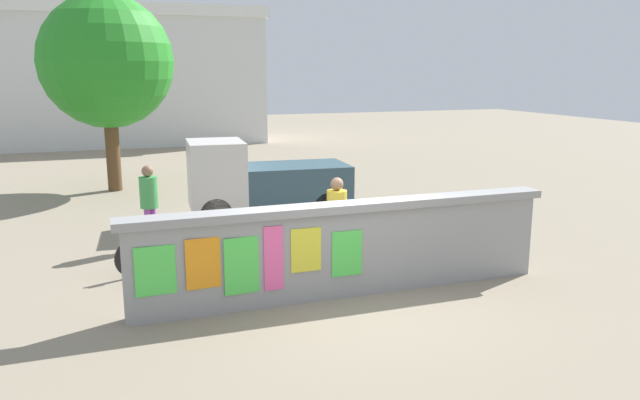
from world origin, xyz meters
The scene contains 9 objects.
ground centered at (0.00, 8.00, 0.00)m, with size 60.00×60.00×0.00m, color gray.
poster_wall centered at (-0.01, 0.00, 0.74)m, with size 6.72×0.42×1.44m.
auto_rickshaw_truck centered at (-0.04, 5.12, 0.90)m, with size 3.70×1.75×1.85m.
motorcycle centered at (2.18, 1.55, 0.46)m, with size 1.90×0.56×0.87m.
bicycle_near centered at (-2.51, 2.09, 0.36)m, with size 1.65×0.62×0.95m.
person_walking centered at (0.28, 1.14, 0.99)m, with size 0.48×0.48×1.62m.
person_bystander centered at (-2.62, 3.60, 0.99)m, with size 0.48×0.48×1.62m.
tree_roadside centered at (-3.11, 9.95, 3.59)m, with size 3.65×3.65×5.43m.
building_background centered at (-2.80, 21.77, 3.12)m, with size 13.89×4.46×6.20m.
Camera 1 is at (-3.38, -8.24, 3.38)m, focal length 34.30 mm.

